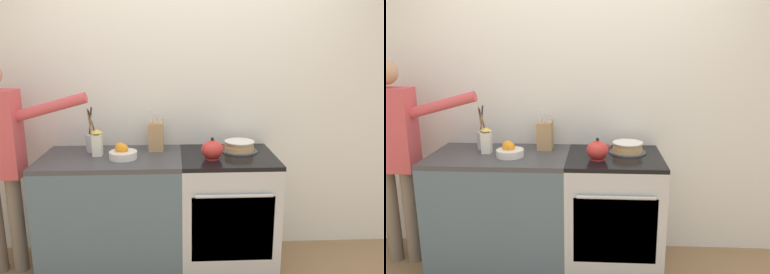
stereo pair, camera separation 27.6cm
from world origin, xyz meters
TOP-DOWN VIEW (x-y plane):
  - wall_back at (0.00, 0.67)m, footprint 8.00×0.04m
  - counter_cabinet at (-0.62, 0.33)m, footprint 1.05×0.65m
  - stove_range at (0.26, 0.32)m, footprint 0.71×0.68m
  - layer_cake at (0.37, 0.42)m, footprint 0.28×0.28m
  - tea_kettle at (0.13, 0.23)m, footprint 0.20×0.16m
  - knife_block at (-0.29, 0.50)m, footprint 0.11×0.16m
  - utensil_crock at (-0.77, 0.47)m, footprint 0.11×0.11m
  - fruit_bowl at (-0.52, 0.27)m, footprint 0.20×0.20m
  - milk_carton at (-0.72, 0.35)m, footprint 0.07×0.07m

SIDE VIEW (x-z plane):
  - counter_cabinet at x=-0.62m, z-range 0.00..0.92m
  - stove_range at x=0.26m, z-range 0.00..0.92m
  - layer_cake at x=0.37m, z-range 0.92..1.00m
  - fruit_bowl at x=-0.52m, z-range 0.90..1.02m
  - tea_kettle at x=0.13m, z-range 0.91..1.07m
  - utensil_crock at x=-0.77m, z-range 0.83..1.17m
  - milk_carton at x=-0.72m, z-range 0.92..1.12m
  - knife_block at x=-0.29m, z-range 0.88..1.19m
  - wall_back at x=0.00m, z-range 0.00..2.60m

